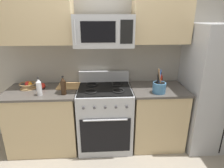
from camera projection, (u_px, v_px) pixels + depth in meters
wall_back at (104, 56)px, 2.91m from camera, size 8.00×0.10×2.60m
counter_left at (45, 119)px, 2.77m from camera, size 0.98×0.65×0.91m
range_oven at (105, 116)px, 2.82m from camera, size 0.76×0.69×1.09m
counter_right at (156, 116)px, 2.86m from camera, size 0.77×0.65×0.91m
refrigerator at (215, 88)px, 2.75m from camera, size 0.84×0.76×1.79m
microwave at (104, 31)px, 2.43m from camera, size 0.75×0.44×0.40m
upper_cabinets_left at (35, 15)px, 2.45m from camera, size 0.97×0.34×0.74m
upper_cabinets_right at (161, 15)px, 2.54m from camera, size 0.76×0.34×0.74m
utensil_crock at (159, 87)px, 2.52m from camera, size 0.17×0.17×0.33m
fruit_basket at (28, 85)px, 2.68m from camera, size 0.23×0.23×0.10m
apple_loose at (42, 86)px, 2.67m from camera, size 0.08×0.08×0.08m
cutting_board at (69, 86)px, 2.77m from camera, size 0.33×0.29×0.02m
bottle_soy at (63, 86)px, 2.45m from camera, size 0.07×0.07×0.25m
bottle_hot_sauce at (161, 79)px, 2.83m from camera, size 0.05×0.05×0.18m
bottle_vinegar at (39, 87)px, 2.43m from camera, size 0.07×0.07×0.24m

